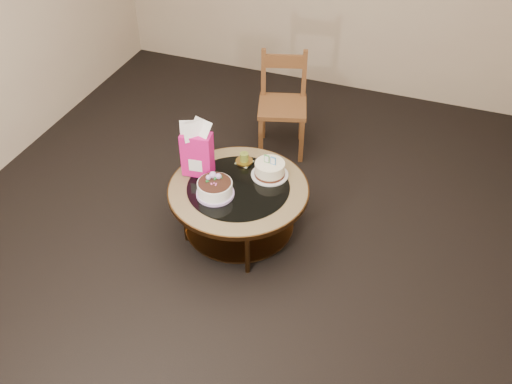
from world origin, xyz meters
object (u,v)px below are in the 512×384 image
(cream_cake, at_px, (270,169))
(dining_chair, at_px, (283,104))
(decorated_cake, at_px, (215,189))
(gift_bag, at_px, (197,149))
(coffee_table, at_px, (239,195))

(cream_cake, height_order, dining_chair, dining_chair)
(decorated_cake, height_order, gift_bag, gift_bag)
(cream_cake, distance_m, gift_bag, 0.55)
(gift_bag, height_order, dining_chair, gift_bag)
(coffee_table, bearing_deg, dining_chair, 93.03)
(decorated_cake, relative_size, dining_chair, 0.30)
(coffee_table, xyz_separation_m, cream_cake, (0.17, 0.20, 0.13))
(dining_chair, bearing_deg, decorated_cake, -109.04)
(cream_cake, relative_size, dining_chair, 0.31)
(decorated_cake, relative_size, gift_bag, 0.61)
(cream_cake, height_order, gift_bag, gift_bag)
(coffee_table, height_order, cream_cake, cream_cake)
(cream_cake, xyz_separation_m, gift_bag, (-0.50, -0.15, 0.16))
(cream_cake, bearing_deg, dining_chair, 110.34)
(coffee_table, relative_size, gift_bag, 2.33)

